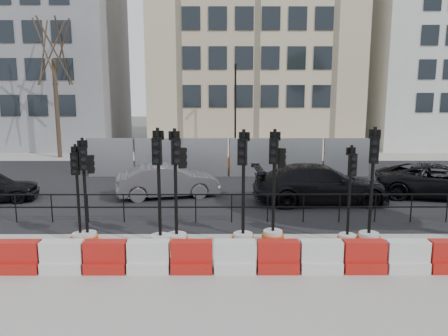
{
  "coord_description": "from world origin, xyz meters",
  "views": [
    {
      "loc": [
        -0.29,
        -12.87,
        4.41
      ],
      "look_at": [
        -0.25,
        3.0,
        1.55
      ],
      "focal_mm": 35.0,
      "sensor_mm": 36.0,
      "label": 1
    }
  ],
  "objects_px": {
    "traffic_signal_a": "(80,225)",
    "traffic_signal_d": "(177,220)",
    "traffic_signal_h": "(369,223)",
    "car_c": "(320,184)"
  },
  "relations": [
    {
      "from": "traffic_signal_a",
      "to": "car_c",
      "type": "xyz_separation_m",
      "value": [
        7.9,
        4.7,
        0.16
      ]
    },
    {
      "from": "traffic_signal_a",
      "to": "traffic_signal_h",
      "type": "height_order",
      "value": "traffic_signal_h"
    },
    {
      "from": "traffic_signal_d",
      "to": "car_c",
      "type": "relative_size",
      "value": 0.63
    },
    {
      "from": "car_c",
      "to": "traffic_signal_a",
      "type": "bearing_deg",
      "value": 117.55
    },
    {
      "from": "traffic_signal_h",
      "to": "car_c",
      "type": "xyz_separation_m",
      "value": [
        -0.32,
        4.85,
        0.06
      ]
    },
    {
      "from": "traffic_signal_d",
      "to": "car_c",
      "type": "xyz_separation_m",
      "value": [
        5.11,
        4.91,
        -0.04
      ]
    },
    {
      "from": "traffic_signal_a",
      "to": "traffic_signal_d",
      "type": "distance_m",
      "value": 2.81
    },
    {
      "from": "traffic_signal_a",
      "to": "traffic_signal_d",
      "type": "height_order",
      "value": "traffic_signal_d"
    },
    {
      "from": "traffic_signal_a",
      "to": "traffic_signal_h",
      "type": "relative_size",
      "value": 0.86
    },
    {
      "from": "traffic_signal_a",
      "to": "car_c",
      "type": "bearing_deg",
      "value": 28.0
    }
  ]
}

